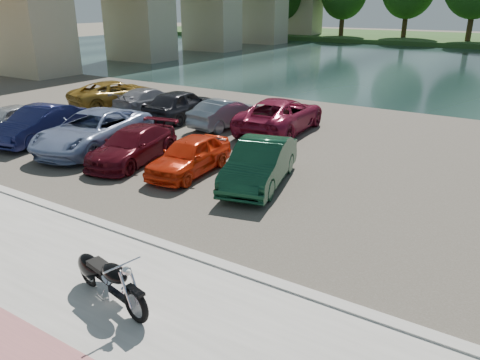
# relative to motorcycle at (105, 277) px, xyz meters

# --- Properties ---
(ground) EXTENTS (200.00, 200.00, 0.00)m
(ground) POSITION_rel_motorcycle_xyz_m (0.37, 0.19, -0.56)
(ground) COLOR #595447
(ground) RESTS_ON ground
(promenade) EXTENTS (60.00, 6.00, 0.10)m
(promenade) POSITION_rel_motorcycle_xyz_m (0.37, -0.81, -0.51)
(promenade) COLOR #9F9D96
(promenade) RESTS_ON ground
(kerb) EXTENTS (60.00, 0.30, 0.14)m
(kerb) POSITION_rel_motorcycle_xyz_m (0.37, 2.19, -0.49)
(kerb) COLOR #9F9D96
(kerb) RESTS_ON ground
(parking_lot) EXTENTS (60.00, 18.00, 0.04)m
(parking_lot) POSITION_rel_motorcycle_xyz_m (0.37, 11.19, -0.54)
(parking_lot) COLOR #454038
(parking_lot) RESTS_ON ground
(river) EXTENTS (120.00, 40.00, 0.00)m
(river) POSITION_rel_motorcycle_xyz_m (0.37, 40.19, -0.56)
(river) COLOR #182B2B
(river) RESTS_ON ground
(bridge) EXTENTS (7.00, 56.00, 8.55)m
(bridge) POSITION_rel_motorcycle_xyz_m (-27.63, 41.22, 4.96)
(bridge) COLOR tan
(bridge) RESTS_ON ground
(motorcycle) EXTENTS (2.31, 0.87, 1.05)m
(motorcycle) POSITION_rel_motorcycle_xyz_m (0.00, 0.00, 0.00)
(motorcycle) COLOR black
(motorcycle) RESTS_ON promenade
(car_0) EXTENTS (1.74, 3.73, 1.23)m
(car_0) POSITION_rel_motorcycle_xyz_m (-13.01, 6.34, 0.10)
(car_0) COLOR #999FA4
(car_0) RESTS_ON parking_lot
(car_1) EXTENTS (2.35, 4.55, 1.43)m
(car_1) POSITION_rel_motorcycle_xyz_m (-10.80, 6.38, 0.19)
(car_1) COLOR #161A45
(car_1) RESTS_ON parking_lot
(car_2) EXTENTS (3.37, 5.73, 1.50)m
(car_2) POSITION_rel_motorcycle_xyz_m (-8.00, 6.77, 0.23)
(car_2) COLOR #7889AF
(car_2) RESTS_ON parking_lot
(car_3) EXTENTS (2.38, 4.43, 1.22)m
(car_3) POSITION_rel_motorcycle_xyz_m (-5.60, 6.46, 0.09)
(car_3) COLOR #4C0A14
(car_3) RESTS_ON parking_lot
(car_4) EXTENTS (1.75, 3.77, 1.25)m
(car_4) POSITION_rel_motorcycle_xyz_m (-3.12, 6.60, 0.10)
(car_4) COLOR red
(car_4) RESTS_ON parking_lot
(car_5) EXTENTS (2.44, 4.47, 1.40)m
(car_5) POSITION_rel_motorcycle_xyz_m (-0.61, 6.97, 0.18)
(car_5) COLOR #0F3923
(car_5) RESTS_ON parking_lot
(car_6) EXTENTS (3.51, 5.50, 1.41)m
(car_6) POSITION_rel_motorcycle_xyz_m (-13.20, 12.95, 0.19)
(car_6) COLOR olive
(car_6) RESTS_ON parking_lot
(car_7) EXTENTS (1.76, 4.31, 1.25)m
(car_7) POSITION_rel_motorcycle_xyz_m (-10.80, 12.97, 0.10)
(car_7) COLOR gray
(car_7) RESTS_ON parking_lot
(car_8) EXTENTS (1.84, 4.44, 1.50)m
(car_8) POSITION_rel_motorcycle_xyz_m (-8.22, 12.44, 0.23)
(car_8) COLOR black
(car_8) RESTS_ON parking_lot
(car_9) EXTENTS (1.89, 4.06, 1.29)m
(car_9) POSITION_rel_motorcycle_xyz_m (-5.58, 12.46, 0.12)
(car_9) COLOR slate
(car_9) RESTS_ON parking_lot
(car_10) EXTENTS (2.87, 5.57, 1.50)m
(car_10) POSITION_rel_motorcycle_xyz_m (-3.08, 13.07, 0.23)
(car_10) COLOR maroon
(car_10) RESTS_ON parking_lot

